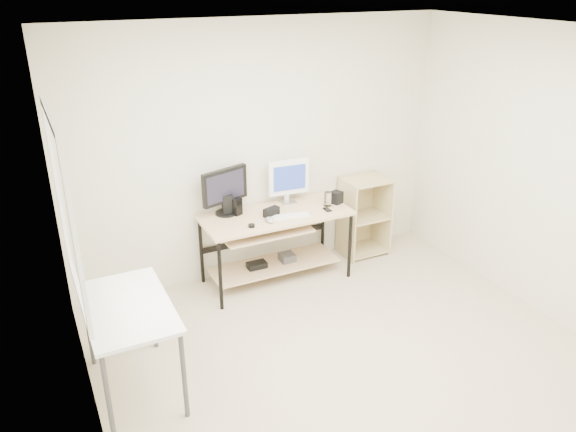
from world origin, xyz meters
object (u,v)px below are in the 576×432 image
(audio_controller, at_px, (238,207))
(white_imac, at_px, (289,178))
(side_table, at_px, (128,315))
(black_monitor, at_px, (225,189))
(shelf_unit, at_px, (362,215))
(desk, at_px, (274,233))

(audio_controller, bearing_deg, white_imac, -17.75)
(side_table, xyz_separation_m, black_monitor, (1.23, 1.27, 0.35))
(side_table, xyz_separation_m, audio_controller, (1.33, 1.19, 0.17))
(side_table, height_order, black_monitor, black_monitor)
(shelf_unit, relative_size, audio_controller, 5.21)
(audio_controller, bearing_deg, desk, -46.59)
(side_table, bearing_deg, desk, 32.65)
(white_imac, bearing_deg, shelf_unit, 1.50)
(white_imac, relative_size, audio_controller, 2.70)
(side_table, height_order, audio_controller, audio_controller)
(white_imac, bearing_deg, side_table, -142.56)
(desk, distance_m, audio_controller, 0.46)
(black_monitor, bearing_deg, side_table, -151.94)
(desk, bearing_deg, shelf_unit, 7.77)
(black_monitor, relative_size, audio_controller, 2.93)
(white_imac, bearing_deg, black_monitor, -176.09)
(side_table, relative_size, audio_controller, 5.79)
(shelf_unit, bearing_deg, audio_controller, -178.97)
(desk, distance_m, shelf_unit, 1.19)
(desk, relative_size, side_table, 1.50)
(black_monitor, distance_m, audio_controller, 0.22)
(side_table, bearing_deg, audio_controller, 41.95)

